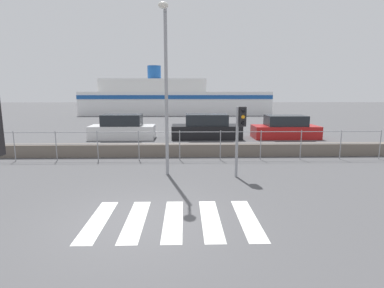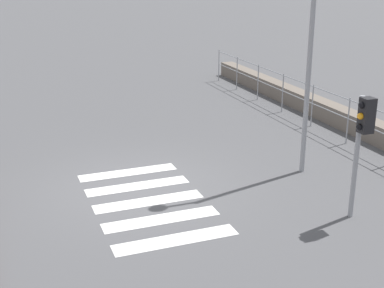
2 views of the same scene
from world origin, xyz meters
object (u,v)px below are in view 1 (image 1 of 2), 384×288
Objects in this scene: parked_car_white at (122,128)px; traffic_light_far at (240,126)px; streetlamp at (166,73)px; parked_car_red at (285,128)px; ferry_boat at (172,99)px; parked_car_black at (206,128)px.

traffic_light_far is at bearing -56.38° from parked_car_white.
streetlamp is 1.41× the size of parked_car_white.
streetlamp reaches higher than parked_car_red.
parked_car_white is (-3.40, 8.85, -2.99)m from streetlamp.
streetlamp reaches higher than traffic_light_far.
parked_car_black is at bearing -81.92° from ferry_boat.
ferry_boat is 23.85m from parked_car_red.
parked_car_black is (5.48, -0.00, 0.01)m from parked_car_white.
parked_car_white is 0.98× the size of parked_car_red.
traffic_light_far is 0.43× the size of streetlamp.
ferry_boat is at bearing 92.00° from streetlamp.
parked_car_red is (7.29, 8.85, -3.03)m from streetlamp.
ferry_boat is at bearing 96.73° from traffic_light_far.
traffic_light_far is at bearing -83.27° from ferry_boat.
streetlamp is 0.24× the size of ferry_boat.
streetlamp is 9.57m from parked_car_black.
parked_car_black is (2.08, 8.85, -2.99)m from streetlamp.
streetlamp is 31.20m from ferry_boat.
streetlamp is 1.31× the size of parked_car_black.
parked_car_white is at bearing 111.03° from streetlamp.
streetlamp is 9.94m from parked_car_white.
traffic_light_far is 31.54m from ferry_boat.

